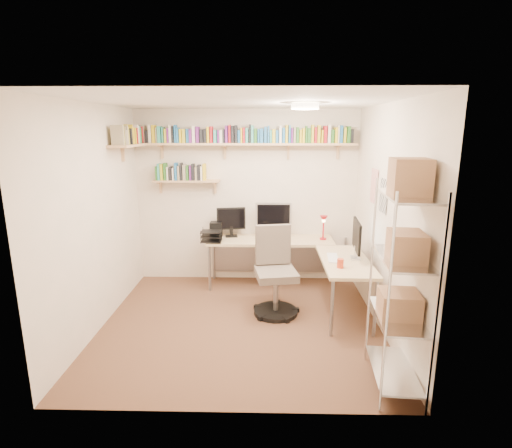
{
  "coord_description": "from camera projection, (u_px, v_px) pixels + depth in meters",
  "views": [
    {
      "loc": [
        0.28,
        -4.27,
        2.22
      ],
      "look_at": [
        0.16,
        0.55,
        1.07
      ],
      "focal_mm": 28.0,
      "sensor_mm": 36.0,
      "label": 1
    }
  ],
  "objects": [
    {
      "name": "wall_shelves",
      "position": [
        216.0,
        144.0,
        5.47
      ],
      "size": [
        3.12,
        1.09,
        0.8
      ],
      "color": "tan",
      "rests_on": "ground"
    },
    {
      "name": "wire_rack",
      "position": [
        404.0,
        253.0,
        3.27
      ],
      "size": [
        0.45,
        0.81,
        2.0
      ],
      "rotation": [
        0.0,
        0.0,
        -0.09
      ],
      "color": "silver",
      "rests_on": "ground"
    },
    {
      "name": "room_shell",
      "position": [
        240.0,
        193.0,
        4.31
      ],
      "size": [
        3.24,
        3.04,
        2.52
      ],
      "color": "beige",
      "rests_on": "ground"
    },
    {
      "name": "ground",
      "position": [
        241.0,
        324.0,
        4.67
      ],
      "size": [
        3.2,
        3.2,
        0.0
      ],
      "primitive_type": "plane",
      "color": "#4D3221",
      "rests_on": "ground"
    },
    {
      "name": "corner_desk",
      "position": [
        280.0,
        244.0,
        5.46
      ],
      "size": [
        2.13,
        1.8,
        1.2
      ],
      "color": "#D5BD8A",
      "rests_on": "ground"
    },
    {
      "name": "office_chair",
      "position": [
        275.0,
        277.0,
        4.89
      ],
      "size": [
        0.57,
        0.57,
        1.08
      ],
      "rotation": [
        0.0,
        0.0,
        0.17
      ],
      "color": "black",
      "rests_on": "ground"
    }
  ]
}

